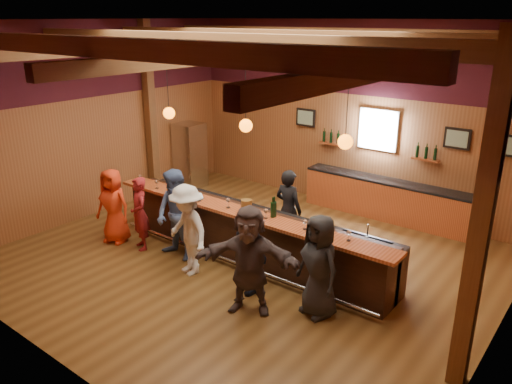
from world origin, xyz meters
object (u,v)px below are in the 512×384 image
customer_denim (176,215)px  ice_bucket (247,205)px  bartender (288,209)px  bottle_a (273,209)px  customer_orange (113,206)px  customer_redvest (140,214)px  customer_dark (319,266)px  stainless_fridge (190,155)px  customer_white (188,230)px  customer_navy (249,252)px  customer_brown (249,260)px  bar_counter (252,234)px  back_bar_cabinet (384,199)px

customer_denim → ice_bucket: customer_denim is taller
bartender → bottle_a: bartender is taller
customer_orange → customer_redvest: 0.71m
customer_dark → bottle_a: (-1.40, 0.69, 0.41)m
stainless_fridge → customer_denim: customer_denim is taller
customer_white → customer_navy: size_ratio=1.15×
customer_redvest → customer_brown: bearing=18.7°
stainless_fridge → customer_redvest: size_ratio=1.18×
customer_orange → customer_brown: customer_brown is taller
customer_navy → bartender: bartender is taller
bar_counter → bartender: (0.28, 0.85, 0.32)m
customer_redvest → bartender: size_ratio=0.91×
customer_orange → customer_navy: size_ratio=1.07×
bar_counter → customer_brown: bearing=-53.2°
ice_bucket → customer_brown: bearing=-49.8°
customer_orange → bottle_a: 3.59m
customer_denim → customer_navy: customer_denim is taller
customer_white → ice_bucket: customer_white is taller
customer_dark → bartender: 2.48m
back_bar_cabinet → customer_white: bearing=-110.1°
customer_white → customer_redvest: bearing=-169.6°
bar_counter → customer_redvest: customer_redvest is taller
customer_brown → ice_bucket: (-1.03, 1.22, 0.31)m
back_bar_cabinet → ice_bucket: ice_bucket is taller
stainless_fridge → customer_orange: stainless_fridge is taller
customer_navy → customer_dark: bearing=19.6°
customer_orange → customer_white: 2.23m
stainless_fridge → customer_denim: 4.44m
back_bar_cabinet → customer_navy: bearing=-95.7°
customer_navy → customer_redvest: bearing=-165.4°
customer_orange → customer_dark: customer_dark is taller
bottle_a → bartender: bearing=109.0°
customer_redvest → customer_navy: bearing=27.1°
customer_navy → customer_dark: size_ratio=0.88×
bar_counter → customer_white: bearing=-115.3°
customer_navy → bottle_a: (-0.08, 0.81, 0.51)m
customer_brown → stainless_fridge: bearing=117.7°
stainless_fridge → customer_redvest: 4.03m
stainless_fridge → bottle_a: 5.47m
customer_brown → ice_bucket: bearing=104.9°
customer_denim → customer_navy: size_ratio=1.20×
customer_white → customer_navy: bearing=23.9°
customer_redvest → bartender: bearing=65.1°
bar_counter → customer_redvest: (-2.09, -1.04, 0.24)m
customer_navy → bartender: (-0.45, 1.86, 0.09)m
bartender → customer_redvest: bearing=40.4°
customer_navy → ice_bucket: bearing=144.9°
customer_navy → customer_white: bearing=-158.1°
customer_redvest → ice_bucket: bearing=46.3°
customer_orange → customer_dark: 4.85m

